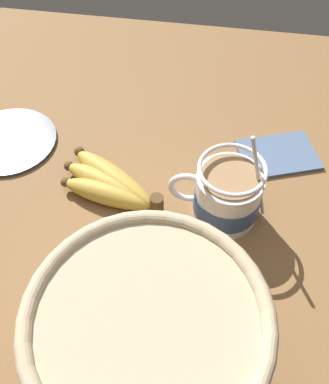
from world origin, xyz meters
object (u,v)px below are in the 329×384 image
Objects in this scene: small_plate at (9,141)px; coffee_mug at (227,196)px; woven_basket at (149,345)px; banana_bunch at (110,184)px.

coffee_mug is at bearing 166.32° from small_plate.
small_plate is (30.91, -33.09, -8.52)cm from woven_basket.
coffee_mug reaches higher than small_plate.
coffee_mug is 38.93cm from small_plate.
banana_bunch is 1.06× the size of small_plate.
coffee_mug is at bearing 175.19° from banana_bunch.
coffee_mug is 25.23cm from woven_basket.
coffee_mug reaches higher than banana_bunch.
woven_basket is at bearing 74.37° from coffee_mug.
banana_bunch is 21.37cm from small_plate.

